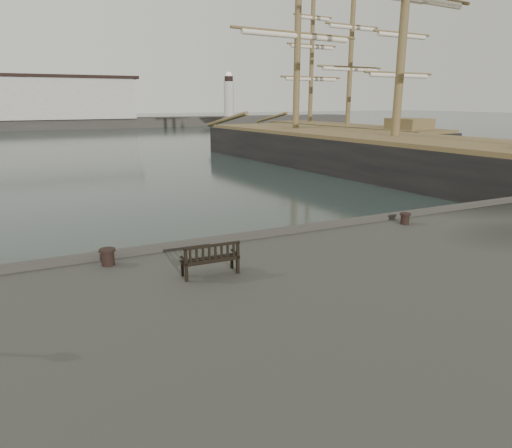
{
  "coord_description": "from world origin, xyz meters",
  "views": [
    {
      "loc": [
        -5.01,
        -12.53,
        5.73
      ],
      "look_at": [
        0.77,
        -0.5,
        2.1
      ],
      "focal_mm": 32.0,
      "sensor_mm": 36.0,
      "label": 1
    }
  ],
  "objects_px": {
    "bollard_left": "(108,257)",
    "tall_ship_main": "(393,164)",
    "bench": "(210,265)",
    "tall_ship_far": "(346,140)",
    "bollard_right": "(405,219)"
  },
  "relations": [
    {
      "from": "tall_ship_far",
      "to": "bollard_left",
      "type": "bearing_deg",
      "value": -137.19
    },
    {
      "from": "bench",
      "to": "tall_ship_main",
      "type": "distance_m",
      "value": 28.11
    },
    {
      "from": "bench",
      "to": "bollard_right",
      "type": "xyz_separation_m",
      "value": [
        7.75,
        1.58,
        -0.06
      ]
    },
    {
      "from": "bollard_left",
      "to": "bollard_right",
      "type": "xyz_separation_m",
      "value": [
        9.93,
        -0.23,
        -0.03
      ]
    },
    {
      "from": "bench",
      "to": "bollard_left",
      "type": "height_order",
      "value": "bench"
    },
    {
      "from": "bollard_left",
      "to": "tall_ship_main",
      "type": "bearing_deg",
      "value": 33.69
    },
    {
      "from": "bollard_left",
      "to": "tall_ship_main",
      "type": "distance_m",
      "value": 28.78
    },
    {
      "from": "bench",
      "to": "bollard_left",
      "type": "distance_m",
      "value": 2.83
    },
    {
      "from": "bollard_left",
      "to": "tall_ship_far",
      "type": "relative_size",
      "value": 0.02
    },
    {
      "from": "bench",
      "to": "tall_ship_far",
      "type": "relative_size",
      "value": 0.05
    },
    {
      "from": "bollard_right",
      "to": "tall_ship_main",
      "type": "bearing_deg",
      "value": 49.13
    },
    {
      "from": "bollard_left",
      "to": "tall_ship_main",
      "type": "height_order",
      "value": "tall_ship_main"
    },
    {
      "from": "bench",
      "to": "tall_ship_main",
      "type": "xyz_separation_m",
      "value": [
        21.76,
        17.77,
        -0.97
      ]
    },
    {
      "from": "bench",
      "to": "tall_ship_far",
      "type": "distance_m",
      "value": 49.59
    },
    {
      "from": "bench",
      "to": "bollard_left",
      "type": "xyz_separation_m",
      "value": [
        -2.18,
        1.81,
        -0.04
      ]
    }
  ]
}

